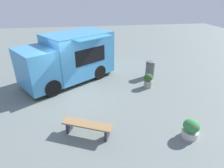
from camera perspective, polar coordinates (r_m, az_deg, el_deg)
ground_plane at (r=9.62m, az=-10.36°, el=-1.90°), size 40.00×40.00×0.00m
food_truck at (r=10.42m, az=-13.00°, el=7.43°), size 4.57×5.26×2.55m
planter_flowering_near at (r=6.99m, az=22.98°, el=-12.49°), size 0.56×0.56×0.68m
planter_flowering_far at (r=9.80m, az=11.01°, el=1.12°), size 0.45×0.45×0.74m
plaza_bench at (r=6.57m, az=-7.54°, el=-12.69°), size 1.10×1.75×0.48m
trash_bin at (r=10.98m, az=11.56°, el=4.49°), size 0.52×0.52×0.99m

